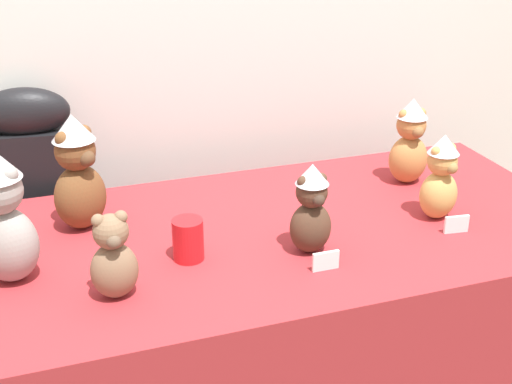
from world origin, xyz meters
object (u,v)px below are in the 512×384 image
instrument_case (43,239)px  teddy_bear_mocha (113,258)px  teddy_bear_chestnut (78,174)px  teddy_bear_ash (2,218)px  display_table (256,341)px  teddy_bear_honey (440,178)px  party_cup_red (188,240)px  teddy_bear_caramel (410,142)px  teddy_bear_cocoa (311,210)px

instrument_case → teddy_bear_mocha: 0.84m
instrument_case → teddy_bear_mocha: size_ratio=4.88×
teddy_bear_chestnut → teddy_bear_ash: bearing=-163.3°
display_table → teddy_bear_chestnut: teddy_bear_chestnut is taller
teddy_bear_honey → party_cup_red: teddy_bear_honey is taller
teddy_bear_honey → teddy_bear_caramel: (0.05, 0.25, 0.01)m
teddy_bear_chestnut → party_cup_red: 0.37m
teddy_bear_chestnut → teddy_bear_honey: bearing=-48.1°
teddy_bear_chestnut → teddy_bear_ash: (-0.19, -0.23, 0.01)m
teddy_bear_ash → party_cup_red: size_ratio=3.11×
teddy_bear_ash → teddy_bear_caramel: 1.23m
teddy_bear_cocoa → teddy_bear_honey: bearing=3.8°
display_table → teddy_bear_honey: bearing=-8.9°
teddy_bear_mocha → party_cup_red: bearing=27.9°
teddy_bear_mocha → teddy_bear_chestnut: bearing=93.5°
instrument_case → party_cup_red: bearing=-54.0°
instrument_case → teddy_bear_cocoa: 1.03m
display_table → teddy_bear_ash: size_ratio=5.52×
teddy_bear_chestnut → party_cup_red: bearing=-81.3°
teddy_bear_mocha → teddy_bear_cocoa: 0.51m
display_table → teddy_bear_cocoa: size_ratio=7.67×
party_cup_red → teddy_bear_cocoa: bearing=-11.4°
display_table → teddy_bear_caramel: 0.78m
teddy_bear_mocha → teddy_bear_ash: (-0.23, 0.16, 0.07)m
teddy_bear_mocha → party_cup_red: (0.20, 0.12, -0.05)m
teddy_bear_chestnut → teddy_bear_cocoa: 0.64m
instrument_case → party_cup_red: size_ratio=9.63×
teddy_bear_caramel → teddy_bear_cocoa: teddy_bear_caramel is taller
teddy_bear_honey → teddy_bear_cocoa: 0.43m
teddy_bear_caramel → teddy_bear_cocoa: size_ratio=1.13×
teddy_bear_ash → teddy_bear_cocoa: bearing=24.4°
teddy_bear_caramel → teddy_bear_cocoa: bearing=-145.5°
display_table → party_cup_red: 0.49m
teddy_bear_ash → teddy_bear_cocoa: 0.75m
teddy_bear_chestnut → display_table: bearing=-54.9°
display_table → teddy_bear_mocha: teddy_bear_mocha is taller
teddy_bear_ash → teddy_bear_caramel: bearing=42.5°
teddy_bear_cocoa → party_cup_red: 0.32m
teddy_bear_ash → party_cup_red: teddy_bear_ash is taller
party_cup_red → instrument_case: bearing=119.2°
instrument_case → teddy_bear_honey: (1.09, -0.64, 0.34)m
teddy_bear_chestnut → party_cup_red: (0.24, -0.27, -0.11)m
instrument_case → teddy_bear_caramel: (1.14, -0.39, 0.35)m
instrument_case → teddy_bear_honey: bearing=-23.5°
teddy_bear_caramel → party_cup_red: (-0.78, -0.26, -0.08)m
party_cup_red → teddy_bear_honey: bearing=0.3°
display_table → party_cup_red: party_cup_red is taller
teddy_bear_caramel → teddy_bear_ash: bearing=-169.5°
teddy_bear_ash → party_cup_red: bearing=27.0°
teddy_bear_ash → teddy_bear_caramel: size_ratio=1.23×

